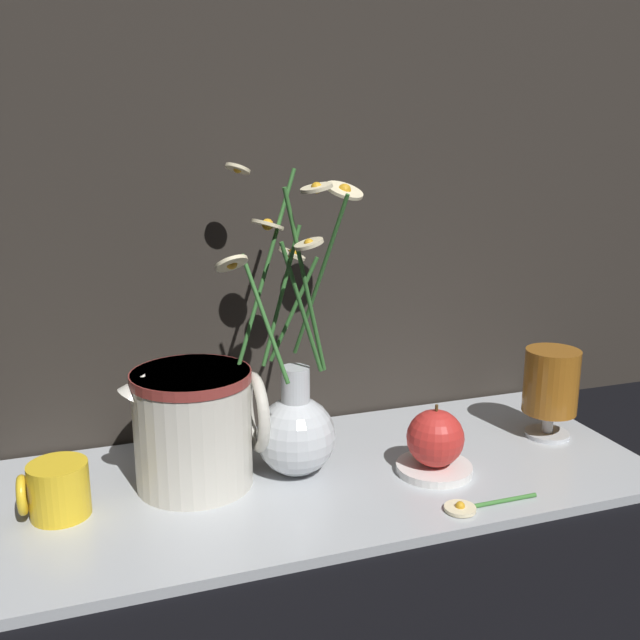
% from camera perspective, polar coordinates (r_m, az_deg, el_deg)
% --- Properties ---
extents(ground_plane, '(6.00, 6.00, 0.00)m').
position_cam_1_polar(ground_plane, '(0.92, 0.70, -12.78)').
color(ground_plane, black).
extents(shelf, '(0.81, 0.34, 0.01)m').
position_cam_1_polar(shelf, '(0.92, 0.70, -12.45)').
color(shelf, '#B2B7BC').
rests_on(shelf, ground_plane).
extents(backdrop_wall, '(1.31, 0.02, 1.10)m').
position_cam_1_polar(backdrop_wall, '(1.00, -3.09, 21.83)').
color(backdrop_wall, '#2D2823').
rests_on(backdrop_wall, ground_plane).
extents(vase_with_flowers, '(0.21, 0.18, 0.38)m').
position_cam_1_polar(vase_with_flowers, '(0.89, -1.97, -7.88)').
color(vase_with_flowers, silver).
rests_on(vase_with_flowers, shelf).
extents(yellow_mug, '(0.08, 0.07, 0.06)m').
position_cam_1_polar(yellow_mug, '(0.86, -20.32, -12.67)').
color(yellow_mug, yellow).
rests_on(yellow_mug, shelf).
extents(ceramic_pitcher, '(0.17, 0.14, 0.16)m').
position_cam_1_polar(ceramic_pitcher, '(0.87, -9.97, -8.14)').
color(ceramic_pitcher, beige).
rests_on(ceramic_pitcher, shelf).
extents(tea_glass, '(0.07, 0.07, 0.13)m').
position_cam_1_polar(tea_glass, '(1.04, 17.99, -4.89)').
color(tea_glass, silver).
rests_on(tea_glass, shelf).
extents(saucer_plate, '(0.10, 0.10, 0.01)m').
position_cam_1_polar(saucer_plate, '(0.92, 9.11, -11.63)').
color(saucer_plate, white).
rests_on(saucer_plate, shelf).
extents(orange_fruit, '(0.07, 0.07, 0.08)m').
position_cam_1_polar(orange_fruit, '(0.91, 9.21, -9.31)').
color(orange_fruit, red).
rests_on(orange_fruit, saucer_plate).
extents(loose_daisy, '(0.12, 0.04, 0.01)m').
position_cam_1_polar(loose_daisy, '(0.85, 11.98, -14.36)').
color(loose_daisy, '#3D7A33').
rests_on(loose_daisy, shelf).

